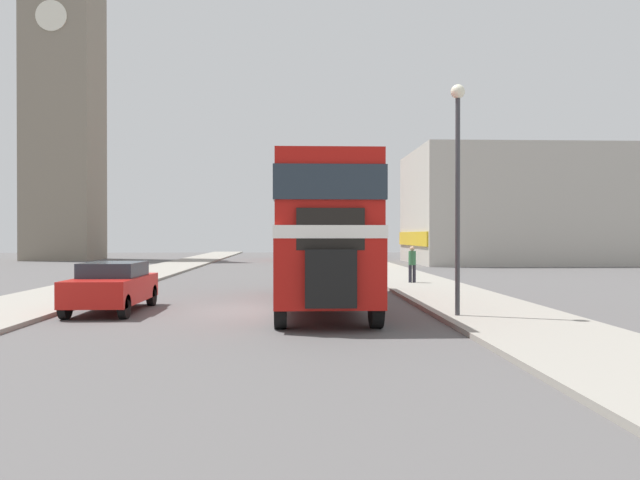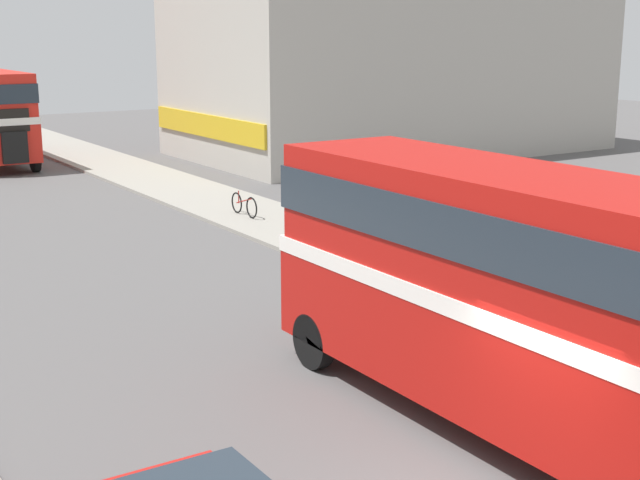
% 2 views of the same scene
% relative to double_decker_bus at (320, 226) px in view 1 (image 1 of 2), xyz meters
% --- Properties ---
extents(ground_plane, '(120.00, 120.00, 0.00)m').
position_rel_double_decker_bus_xyz_m(ground_plane, '(-2.13, -1.13, -2.45)').
color(ground_plane, '#565454').
extents(sidewalk_right, '(3.50, 120.00, 0.12)m').
position_rel_double_decker_bus_xyz_m(sidewalk_right, '(4.62, -1.13, -2.39)').
color(sidewalk_right, gray).
rests_on(sidewalk_right, ground_plane).
extents(sidewalk_left, '(3.50, 120.00, 0.12)m').
position_rel_double_decker_bus_xyz_m(sidewalk_left, '(-8.88, -1.13, -2.39)').
color(sidewalk_left, gray).
rests_on(sidewalk_left, ground_plane).
extents(double_decker_bus, '(2.52, 11.16, 4.11)m').
position_rel_double_decker_bus_xyz_m(double_decker_bus, '(0.00, 0.00, 0.00)').
color(double_decker_bus, '#B2140F').
rests_on(double_decker_bus, ground_plane).
extents(bus_distant, '(2.43, 10.00, 4.34)m').
position_rel_double_decker_bus_xyz_m(bus_distant, '(0.12, 35.27, 0.12)').
color(bus_distant, red).
rests_on(bus_distant, ground_plane).
extents(car_parked_near, '(1.70, 3.98, 1.39)m').
position_rel_double_decker_bus_xyz_m(car_parked_near, '(-5.91, -1.20, -1.72)').
color(car_parked_near, red).
rests_on(car_parked_near, ground_plane).
extents(pedestrian_walking, '(0.32, 0.32, 1.56)m').
position_rel_double_decker_bus_xyz_m(pedestrian_walking, '(4.30, 7.64, -1.45)').
color(pedestrian_walking, '#282833').
rests_on(pedestrian_walking, sidewalk_right).
extents(bicycle_on_pavement, '(0.05, 1.76, 0.78)m').
position_rel_double_decker_bus_xyz_m(bicycle_on_pavement, '(4.16, 17.15, -1.97)').
color(bicycle_on_pavement, black).
rests_on(bicycle_on_pavement, sidewalk_right).
extents(street_lamp, '(0.36, 0.36, 5.86)m').
position_rel_double_decker_bus_xyz_m(street_lamp, '(3.36, -3.32, 1.51)').
color(street_lamp, '#38383D').
rests_on(street_lamp, sidewalk_right).
extents(church_tower, '(5.98, 5.98, 36.28)m').
position_rel_double_decker_bus_xyz_m(church_tower, '(-20.87, 36.49, 16.08)').
color(church_tower, gray).
rests_on(church_tower, ground_plane).
extents(shop_building_block, '(21.26, 11.49, 8.61)m').
position_rel_double_decker_bus_xyz_m(shop_building_block, '(18.90, 28.38, 1.85)').
color(shop_building_block, '#B2ADA3').
rests_on(shop_building_block, ground_plane).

